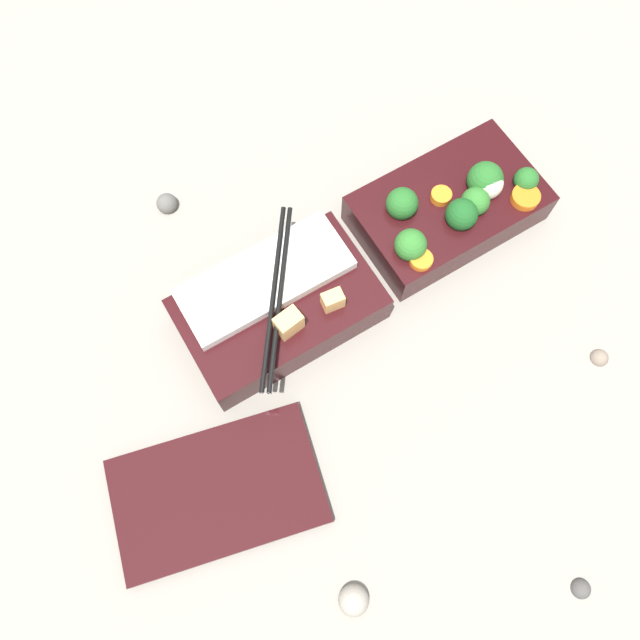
% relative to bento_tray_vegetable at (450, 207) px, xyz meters
% --- Properties ---
extents(ground_plane, '(3.00, 3.00, 0.00)m').
position_rel_bento_tray_vegetable_xyz_m(ground_plane, '(0.11, -0.01, -0.03)').
color(ground_plane, gray).
extents(bento_tray_vegetable, '(0.20, 0.13, 0.07)m').
position_rel_bento_tray_vegetable_xyz_m(bento_tray_vegetable, '(0.00, 0.00, 0.00)').
color(bento_tray_vegetable, black).
rests_on(bento_tray_vegetable, ground_plane).
extents(bento_tray_rice, '(0.20, 0.17, 0.07)m').
position_rel_bento_tray_vegetable_xyz_m(bento_tray_rice, '(0.22, 0.00, -0.00)').
color(bento_tray_rice, black).
rests_on(bento_tray_rice, ground_plane).
extents(bento_lid, '(0.22, 0.17, 0.01)m').
position_rel_bento_tray_vegetable_xyz_m(bento_lid, '(0.37, 0.13, -0.02)').
color(bento_lid, black).
rests_on(bento_lid, ground_plane).
extents(pebble_0, '(0.02, 0.02, 0.02)m').
position_rel_bento_tray_vegetable_xyz_m(pebble_0, '(0.27, -0.18, -0.02)').
color(pebble_0, '#595651').
rests_on(pebble_0, ground_plane).
extents(pebble_1, '(0.03, 0.03, 0.03)m').
position_rel_bento_tray_vegetable_xyz_m(pebble_1, '(0.31, 0.29, -0.02)').
color(pebble_1, gray).
rests_on(pebble_1, ground_plane).
extents(pebble_2, '(0.02, 0.02, 0.02)m').
position_rel_bento_tray_vegetable_xyz_m(pebble_2, '(-0.04, 0.22, -0.02)').
color(pebble_2, '#7A6B5B').
rests_on(pebble_2, ground_plane).
extents(pebble_3, '(0.02, 0.02, 0.02)m').
position_rel_bento_tray_vegetable_xyz_m(pebble_3, '(0.12, 0.39, -0.02)').
color(pebble_3, '#474442').
rests_on(pebble_3, ground_plane).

